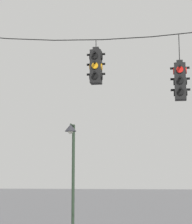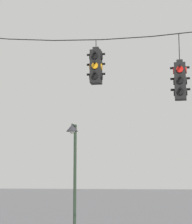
# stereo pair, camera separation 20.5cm
# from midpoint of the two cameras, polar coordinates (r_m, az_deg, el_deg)

# --- Properties ---
(span_wire) EXTENTS (10.96, 0.03, 0.48)m
(span_wire) POSITION_cam_midpoint_polar(r_m,az_deg,el_deg) (13.90, 3.58, 10.18)
(span_wire) COLOR black
(traffic_light_over_intersection) EXTENTS (0.58, 0.58, 1.42)m
(traffic_light_over_intersection) POSITION_cam_midpoint_polar(r_m,az_deg,el_deg) (13.75, -0.43, 5.97)
(traffic_light_over_intersection) COLOR black
(traffic_light_near_left_pole) EXTENTS (0.58, 0.58, 2.05)m
(traffic_light_near_left_pole) POSITION_cam_midpoint_polar(r_m,az_deg,el_deg) (13.37, 10.50, 3.99)
(traffic_light_near_left_pole) COLOR black
(street_lamp) EXTENTS (0.47, 0.81, 4.65)m
(street_lamp) POSITION_cam_midpoint_polar(r_m,az_deg,el_deg) (17.49, -3.51, -5.52)
(street_lamp) COLOR #233323
(street_lamp) RESTS_ON ground_plane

